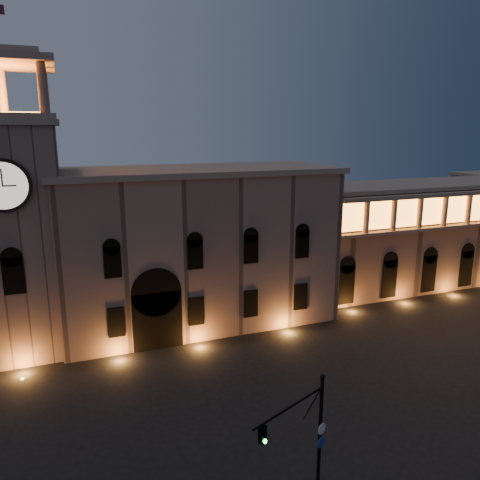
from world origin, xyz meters
The scene contains 5 objects.
ground centered at (0.00, 0.00, 0.00)m, with size 160.00×160.00×0.00m, color black.
government_building centered at (-2.08, 21.93, 8.77)m, with size 30.80×12.80×17.60m.
clock_tower centered at (-20.50, 20.98, 12.50)m, with size 9.80×9.80×32.40m.
colonnade_wing centered at (32.00, 23.92, 7.33)m, with size 40.60×11.50×14.50m.
traffic_light centered at (-3.80, -7.31, 4.27)m, with size 5.51×2.59×8.13m.
Camera 1 is at (-15.76, -27.67, 21.56)m, focal length 35.00 mm.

